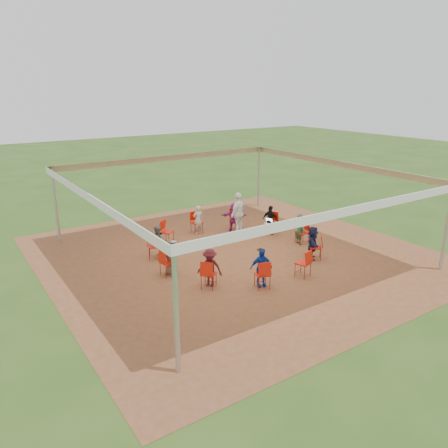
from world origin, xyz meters
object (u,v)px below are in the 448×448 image
person_seated_3 (157,242)px  person_seated_8 (300,229)px  laptop (269,222)px  person_seated_0 (270,220)px  chair_4 (154,246)px  chair_8 (303,263)px  person_seated_4 (170,257)px  person_seated_1 (234,217)px  cable_coil (261,250)px  chair_2 (197,223)px  chair_1 (234,220)px  person_seated_6 (261,268)px  person_seated_7 (312,243)px  chair_10 (302,233)px  chair_9 (316,247)px  standing_person (239,213)px  person_seated_2 (198,220)px  chair_0 (272,223)px  chair_6 (209,274)px  chair_5 (168,263)px  person_seated_5 (210,268)px  chair_7 (262,274)px  chair_3 (167,232)px

person_seated_3 → person_seated_8: size_ratio=1.00×
person_seated_3 → laptop: size_ratio=3.04×
person_seated_0 → chair_4: bearing=64.9°
chair_8 → person_seated_4: size_ratio=0.74×
person_seated_1 → cable_coil: bearing=113.1°
chair_2 → chair_1: bearing=163.6°
person_seated_6 → person_seated_7: size_ratio=1.00×
person_seated_4 → laptop: (5.19, 1.32, -0.03)m
chair_10 → person_seated_1: (-1.28, 2.80, 0.16)m
chair_1 → person_seated_7: 4.31m
chair_9 → person_seated_6: (-3.01, -0.68, 0.16)m
chair_4 → chair_8: (3.34, -4.11, 0.00)m
standing_person → cable_coil: standing_person is taller
person_seated_2 → person_seated_6: bearing=81.8°
chair_0 → person_seated_0: bearing=90.0°
person_seated_7 → chair_6: bearing=132.0°
chair_5 → person_seated_8: person_seated_8 is taller
person_seated_3 → person_seated_2: bearing=147.3°
chair_2 → person_seated_1: size_ratio=0.74×
chair_8 → person_seated_0: 4.31m
chair_10 → chair_2: bearing=49.1°
chair_2 → person_seated_1: (1.49, -0.61, 0.16)m
person_seated_0 → person_seated_7: (-0.52, -2.97, 0.00)m
person_seated_7 → cable_coil: bearing=73.2°
chair_8 → person_seated_5: 3.09m
person_seated_0 → person_seated_5: size_ratio=1.00×
chair_10 → chair_5: bearing=98.2°
person_seated_7 → standing_person: size_ratio=0.69×
chair_6 → chair_7: (1.35, -0.93, 0.00)m
chair_1 → person_seated_6: 5.64m
chair_2 → chair_10: same height
chair_5 → person_seated_4: 0.20m
chair_8 → chair_10: size_ratio=1.00×
chair_2 → laptop: chair_2 is taller
chair_0 → chair_7: 5.29m
chair_9 → person_seated_5: person_seated_5 is taller
person_seated_5 → laptop: (4.59, 2.77, -0.03)m
chair_2 → person_seated_8: person_seated_8 is taller
person_seated_2 → cable_coil: (0.98, -3.02, -0.59)m
chair_4 → chair_0: bearing=114.5°
laptop → chair_5: bearing=81.4°
person_seated_3 → person_seated_4: bearing=16.4°
chair_9 → cable_coil: (-1.07, 1.74, -0.43)m
person_seated_7 → person_seated_0: bearing=32.7°
person_seated_0 → person_seated_1: (-0.99, 1.22, 0.00)m
chair_8 → person_seated_6: (-1.60, 0.17, 0.16)m
person_seated_3 → chair_10: bearing=98.4°
chair_3 → chair_10: (4.36, -3.00, 0.00)m
chair_1 → chair_9: (0.49, -4.37, 0.00)m
chair_2 → person_seated_5: size_ratio=0.74×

